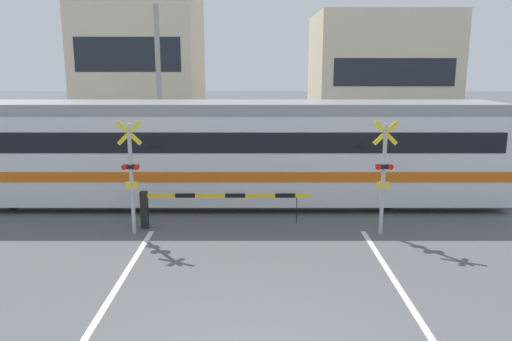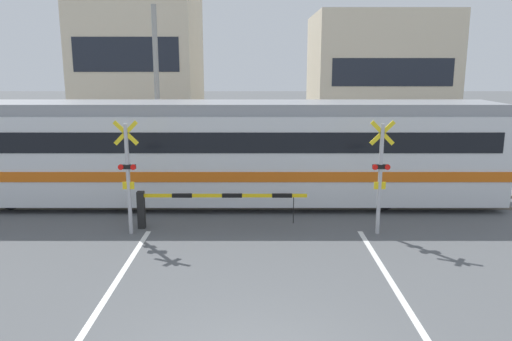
{
  "view_description": "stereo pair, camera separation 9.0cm",
  "coord_description": "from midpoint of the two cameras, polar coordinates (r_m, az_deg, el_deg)",
  "views": [
    {
      "loc": [
        -0.04,
        -6.7,
        4.66
      ],
      "look_at": [
        0.0,
        7.56,
        1.6
      ],
      "focal_mm": 35.0,
      "sensor_mm": 36.0,
      "label": 1
    },
    {
      "loc": [
        0.05,
        -6.7,
        4.66
      ],
      "look_at": [
        0.0,
        7.56,
        1.6
      ],
      "focal_mm": 35.0,
      "sensor_mm": 36.0,
      "label": 2
    }
  ],
  "objects": [
    {
      "name": "road_stripe_left",
      "position": [
        9.8,
        -18.85,
        -16.96
      ],
      "size": [
        0.14,
        10.77,
        0.01
      ],
      "color": "white",
      "rests_on": "ground_plane"
    },
    {
      "name": "commuter_train",
      "position": [
        16.73,
        -6.51,
        2.32
      ],
      "size": [
        19.74,
        2.72,
        3.44
      ],
      "color": "silver",
      "rests_on": "ground_plane"
    },
    {
      "name": "crossing_signal_right",
      "position": [
        14.04,
        14.05,
        -0.21
      ],
      "size": [
        0.68,
        0.15,
        3.18
      ],
      "color": "#B2B2B7",
      "rests_on": "ground_plane"
    },
    {
      "name": "crossing_signal_left",
      "position": [
        14.04,
        -14.41,
        -0.22
      ],
      "size": [
        0.68,
        0.15,
        3.18
      ],
      "color": "#B2B2B7",
      "rests_on": "ground_plane"
    },
    {
      "name": "rail_track_near",
      "position": [
        16.33,
        -0.17,
        -4.32
      ],
      "size": [
        50.0,
        0.1,
        0.08
      ],
      "color": "#6B6051",
      "rests_on": "ground_plane"
    },
    {
      "name": "road_stripe_right",
      "position": [
        9.8,
        18.5,
        -16.95
      ],
      "size": [
        0.14,
        10.77,
        0.01
      ],
      "color": "white",
      "rests_on": "ground_plane"
    },
    {
      "name": "rail_track_far",
      "position": [
        17.71,
        -0.17,
        -3.0
      ],
      "size": [
        50.0,
        0.1,
        0.08
      ],
      "color": "#6B6051",
      "rests_on": "ground_plane"
    },
    {
      "name": "building_left_of_street",
      "position": [
        32.49,
        -13.03,
        11.86
      ],
      "size": [
        6.95,
        7.53,
        9.37
      ],
      "color": "beige",
      "rests_on": "ground_plane"
    },
    {
      "name": "utility_pole_streetside",
      "position": [
        22.06,
        -11.29,
        8.97
      ],
      "size": [
        0.22,
        0.22,
        7.07
      ],
      "color": "gray",
      "rests_on": "ground_plane"
    },
    {
      "name": "crossing_barrier_near",
      "position": [
        14.42,
        -7.54,
        -3.58
      ],
      "size": [
        4.86,
        0.2,
        1.09
      ],
      "color": "black",
      "rests_on": "ground_plane"
    },
    {
      "name": "building_right_of_street",
      "position": [
        32.61,
        13.53,
        10.3
      ],
      "size": [
        7.99,
        7.53,
        7.62
      ],
      "color": "beige",
      "rests_on": "ground_plane"
    },
    {
      "name": "crossing_barrier_far",
      "position": [
        19.6,
        5.23,
        0.67
      ],
      "size": [
        4.86,
        0.2,
        1.09
      ],
      "color": "black",
      "rests_on": "ground_plane"
    }
  ]
}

